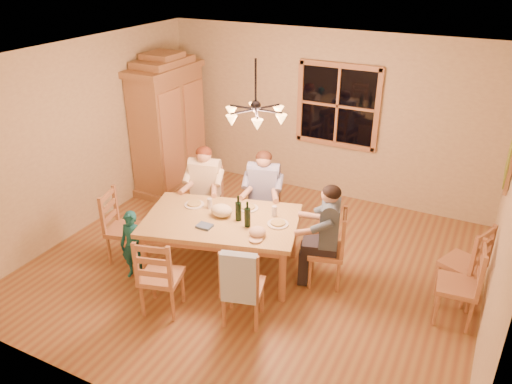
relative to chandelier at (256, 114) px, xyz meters
The scene contains 33 objects.
floor 2.08m from the chandelier, ahead, with size 5.50×5.50×0.00m, color brown.
ceiling 0.62m from the chandelier, ahead, with size 5.50×5.00×0.02m, color white.
wall_back 2.60m from the chandelier, 90.00° to the left, with size 5.50×0.02×2.70m, color #C4B18B.
wall_left 2.84m from the chandelier, behind, with size 0.02×5.00×2.70m, color #C4B18B.
wall_right 2.84m from the chandelier, ahead, with size 0.02×5.00×2.70m, color #C4B18B.
window 2.53m from the chandelier, 85.36° to the left, with size 1.30×0.06×1.30m.
painting 3.00m from the chandelier, 23.86° to the left, with size 0.06×0.78×0.64m.
chandelier is the anchor object (origin of this frame).
armoire 3.05m from the chandelier, 147.24° to the left, with size 0.66×1.40×2.30m.
dining_table 1.48m from the chandelier, 140.16° to the right, with size 2.13×1.62×0.76m.
chair_far_left 2.10m from the chandelier, 156.27° to the left, with size 0.54×0.52×0.99m.
chair_far_right 1.91m from the chandelier, 108.07° to the left, with size 0.54×0.52×0.99m.
chair_near_left 2.25m from the chandelier, 113.57° to the right, with size 0.54×0.52×0.99m.
chair_near_right 2.08m from the chandelier, 70.56° to the right, with size 0.54×0.52×0.99m.
chair_end_left 2.47m from the chandelier, 158.46° to the right, with size 0.52×0.54×0.99m.
chair_end_right 2.00m from the chandelier, ahead, with size 0.52×0.54×0.99m.
adult_woman 1.67m from the chandelier, 156.27° to the left, with size 0.48×0.51×0.87m.
adult_plaid_man 1.43m from the chandelier, 108.07° to the left, with size 0.48×0.51×0.87m.
adult_slate_man 1.55m from the chandelier, ahead, with size 0.51×0.48×0.87m.
towel 1.87m from the chandelier, 71.15° to the right, with size 0.38×0.10×0.58m, color #B5D6F5.
wine_bottle_a 1.18m from the chandelier, 120.29° to the right, with size 0.08×0.08×0.33m, color black.
wine_bottle_b 1.19m from the chandelier, 82.18° to the right, with size 0.08×0.08×0.33m, color black.
plate_woman 1.55m from the chandelier, behind, with size 0.26×0.26×0.02m, color white.
plate_plaid 1.32m from the chandelier, 148.19° to the left, with size 0.26×0.26×0.02m, color white.
plate_slate 1.36m from the chandelier, 16.36° to the right, with size 0.26×0.26×0.02m, color white.
wine_glass_a 1.39m from the chandelier, 169.81° to the right, with size 0.06×0.06×0.14m, color silver.
wine_glass_b 1.27m from the chandelier, 17.55° to the left, with size 0.06×0.06×0.14m, color silver.
cap 1.36m from the chandelier, 60.93° to the right, with size 0.20×0.20×0.11m, color #D8B490.
napkin 1.47m from the chandelier, 126.35° to the right, with size 0.18×0.14×0.03m, color slate.
cloth_bundle 1.31m from the chandelier, 149.19° to the right, with size 0.28×0.22×0.15m, color beige.
child 2.23m from the chandelier, 143.96° to the right, with size 0.34×0.22×0.92m, color #17636A.
chair_spare_front 3.03m from the chandelier, ahead, with size 0.46×0.48×0.99m.
chair_spare_back 3.07m from the chandelier, 12.09° to the left, with size 0.56×0.57×0.99m.
Camera 1 is at (2.48, -4.91, 3.78)m, focal length 35.00 mm.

